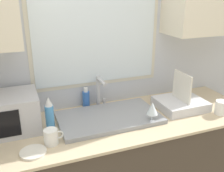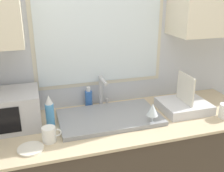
% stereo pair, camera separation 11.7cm
% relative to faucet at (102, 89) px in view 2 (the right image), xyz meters
% --- Properties ---
extents(countertop, '(2.19, 0.69, 0.89)m').
position_rel_faucet_xyz_m(countertop, '(0.01, -0.25, -0.60)').
color(countertop, '#42382D').
rests_on(countertop, ground_plane).
extents(wall_back, '(6.00, 0.38, 2.60)m').
position_rel_faucet_xyz_m(wall_back, '(0.01, 0.07, 0.38)').
color(wall_back, silver).
rests_on(wall_back, ground_plane).
extents(sink_basin, '(0.72, 0.42, 0.03)m').
position_rel_faucet_xyz_m(sink_basin, '(-0.00, -0.22, -0.14)').
color(sink_basin, gray).
rests_on(sink_basin, countertop).
extents(faucet, '(0.08, 0.18, 0.26)m').
position_rel_faucet_xyz_m(faucet, '(0.00, 0.00, 0.00)').
color(faucet, '#B7B7BC').
rests_on(faucet, countertop).
extents(microwave, '(0.51, 0.33, 0.25)m').
position_rel_faucet_xyz_m(microwave, '(-0.73, -0.12, -0.03)').
color(microwave, '#B2B2B7').
rests_on(microwave, countertop).
extents(dish_rack, '(0.36, 0.31, 0.29)m').
position_rel_faucet_xyz_m(dish_rack, '(0.59, -0.24, -0.11)').
color(dish_rack, silver).
rests_on(dish_rack, countertop).
extents(spray_bottle, '(0.06, 0.06, 0.24)m').
position_rel_faucet_xyz_m(spray_bottle, '(-0.42, -0.21, -0.04)').
color(spray_bottle, '#4C99D8').
rests_on(spray_bottle, countertop).
extents(soap_bottle, '(0.06, 0.06, 0.16)m').
position_rel_faucet_xyz_m(soap_bottle, '(-0.10, 0.04, -0.08)').
color(soap_bottle, blue).
rests_on(soap_bottle, countertop).
extents(mug_near_sink, '(0.12, 0.08, 0.10)m').
position_rel_faucet_xyz_m(mug_near_sink, '(-0.44, -0.39, -0.10)').
color(mug_near_sink, white).
rests_on(mug_near_sink, countertop).
extents(wine_glass, '(0.08, 0.08, 0.16)m').
position_rel_faucet_xyz_m(wine_glass, '(0.25, -0.39, -0.04)').
color(wine_glass, silver).
rests_on(wine_glass, countertop).
extents(small_plate, '(0.15, 0.15, 0.01)m').
position_rel_faucet_xyz_m(small_plate, '(-0.56, -0.45, -0.15)').
color(small_plate, silver).
rests_on(small_plate, countertop).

